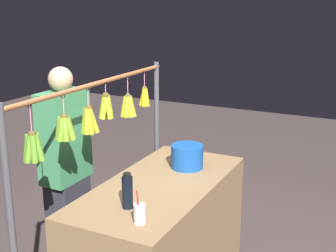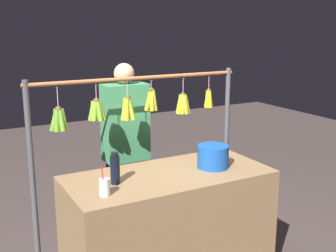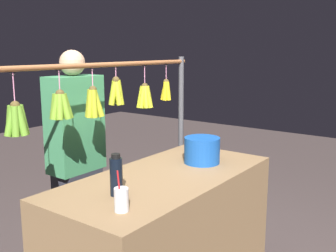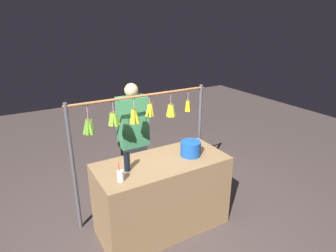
{
  "view_description": "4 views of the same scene",
  "coord_description": "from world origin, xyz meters",
  "px_view_note": "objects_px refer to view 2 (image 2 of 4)",
  "views": [
    {
      "loc": [
        2.66,
        1.39,
        2.16
      ],
      "look_at": [
        -0.13,
        0.0,
        1.29
      ],
      "focal_mm": 50.05,
      "sensor_mm": 36.0,
      "label": 1
    },
    {
      "loc": [
        1.46,
        2.64,
        1.99
      ],
      "look_at": [
        0.01,
        0.0,
        1.27
      ],
      "focal_mm": 45.78,
      "sensor_mm": 36.0,
      "label": 2
    },
    {
      "loc": [
        1.88,
        1.41,
        1.67
      ],
      "look_at": [
        -0.03,
        0.0,
        1.21
      ],
      "focal_mm": 42.93,
      "sensor_mm": 36.0,
      "label": 3
    },
    {
      "loc": [
        1.42,
        2.56,
        2.43
      ],
      "look_at": [
        -0.08,
        0.0,
        1.32
      ],
      "focal_mm": 30.58,
      "sensor_mm": 36.0,
      "label": 4
    }
  ],
  "objects_px": {
    "water_bottle": "(115,169)",
    "drink_cup": "(105,187)",
    "blue_bucket": "(213,156)",
    "vendor_person": "(126,156)"
  },
  "relations": [
    {
      "from": "drink_cup",
      "to": "vendor_person",
      "type": "bearing_deg",
      "value": -120.21
    },
    {
      "from": "blue_bucket",
      "to": "drink_cup",
      "type": "xyz_separation_m",
      "value": [
        0.94,
        0.13,
        -0.03
      ]
    },
    {
      "from": "vendor_person",
      "to": "water_bottle",
      "type": "bearing_deg",
      "value": 62.24
    },
    {
      "from": "water_bottle",
      "to": "drink_cup",
      "type": "relative_size",
      "value": 1.12
    },
    {
      "from": "blue_bucket",
      "to": "water_bottle",
      "type": "bearing_deg",
      "value": -2.58
    },
    {
      "from": "water_bottle",
      "to": "drink_cup",
      "type": "bearing_deg",
      "value": 49.25
    },
    {
      "from": "drink_cup",
      "to": "vendor_person",
      "type": "relative_size",
      "value": 0.12
    },
    {
      "from": "drink_cup",
      "to": "blue_bucket",
      "type": "bearing_deg",
      "value": -172.2
    },
    {
      "from": "water_bottle",
      "to": "vendor_person",
      "type": "height_order",
      "value": "vendor_person"
    },
    {
      "from": "water_bottle",
      "to": "vendor_person",
      "type": "distance_m",
      "value": 0.94
    }
  ]
}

